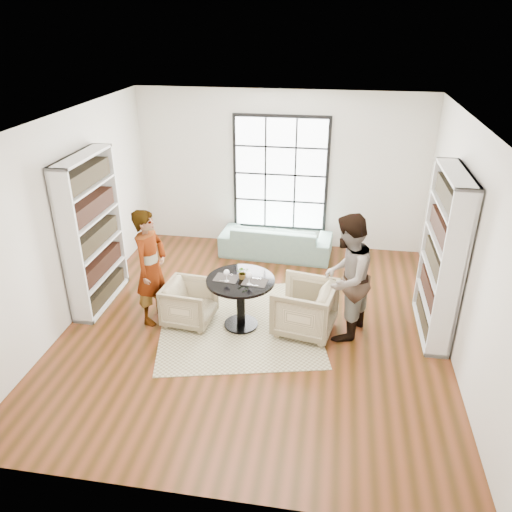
% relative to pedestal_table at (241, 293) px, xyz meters
% --- Properties ---
extents(ground, '(6.00, 6.00, 0.00)m').
position_rel_pedestal_table_xyz_m(ground, '(0.20, 0.05, -0.57)').
color(ground, brown).
extents(room_shell, '(6.00, 6.01, 6.00)m').
position_rel_pedestal_table_xyz_m(room_shell, '(0.20, 0.59, 0.69)').
color(room_shell, silver).
rests_on(room_shell, ground).
extents(rug, '(2.80, 2.80, 0.01)m').
position_rel_pedestal_table_xyz_m(rug, '(-0.03, 0.04, -0.56)').
color(rug, tan).
rests_on(rug, ground).
extents(pedestal_table, '(0.99, 0.99, 0.79)m').
position_rel_pedestal_table_xyz_m(pedestal_table, '(0.00, 0.00, 0.00)').
color(pedestal_table, black).
rests_on(pedestal_table, ground).
extents(sofa, '(2.13, 0.94, 0.61)m').
position_rel_pedestal_table_xyz_m(sofa, '(0.20, 2.50, -0.26)').
color(sofa, slate).
rests_on(sofa, ground).
extents(armchair_left, '(0.78, 0.76, 0.65)m').
position_rel_pedestal_table_xyz_m(armchair_left, '(-0.78, -0.01, -0.25)').
color(armchair_left, '#BEB787').
rests_on(armchair_left, ground).
extents(armchair_right, '(0.98, 0.97, 0.77)m').
position_rel_pedestal_table_xyz_m(armchair_right, '(0.93, 0.03, -0.19)').
color(armchair_right, tan).
rests_on(armchair_right, ground).
extents(person_left, '(0.54, 0.71, 1.77)m').
position_rel_pedestal_table_xyz_m(person_left, '(-1.33, -0.01, 0.31)').
color(person_left, gray).
rests_on(person_left, ground).
extents(person_right, '(0.96, 1.08, 1.85)m').
position_rel_pedestal_table_xyz_m(person_right, '(1.48, 0.03, 0.36)').
color(person_right, gray).
rests_on(person_right, ground).
extents(placemat_left, '(0.36, 0.29, 0.01)m').
position_rel_pedestal_table_xyz_m(placemat_left, '(-0.20, -0.00, 0.22)').
color(placemat_left, black).
rests_on(placemat_left, pedestal_table).
extents(placemat_right, '(0.36, 0.29, 0.01)m').
position_rel_pedestal_table_xyz_m(placemat_right, '(0.22, -0.05, 0.22)').
color(placemat_right, black).
rests_on(placemat_right, pedestal_table).
extents(cutlery_left, '(0.16, 0.23, 0.01)m').
position_rel_pedestal_table_xyz_m(cutlery_left, '(-0.20, -0.00, 0.23)').
color(cutlery_left, silver).
rests_on(cutlery_left, placemat_left).
extents(cutlery_right, '(0.16, 0.23, 0.01)m').
position_rel_pedestal_table_xyz_m(cutlery_right, '(0.22, -0.05, 0.23)').
color(cutlery_right, silver).
rests_on(cutlery_right, placemat_right).
extents(wine_glass_left, '(0.09, 0.09, 0.19)m').
position_rel_pedestal_table_xyz_m(wine_glass_left, '(-0.18, -0.09, 0.35)').
color(wine_glass_left, silver).
rests_on(wine_glass_left, pedestal_table).
extents(wine_glass_right, '(0.09, 0.09, 0.19)m').
position_rel_pedestal_table_xyz_m(wine_glass_right, '(0.15, -0.13, 0.35)').
color(wine_glass_right, silver).
rests_on(wine_glass_right, pedestal_table).
extents(flower_centerpiece, '(0.21, 0.19, 0.19)m').
position_rel_pedestal_table_xyz_m(flower_centerpiece, '(0.03, 0.03, 0.31)').
color(flower_centerpiece, gray).
rests_on(flower_centerpiece, pedestal_table).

